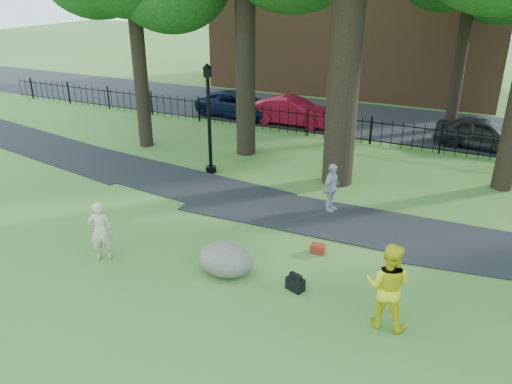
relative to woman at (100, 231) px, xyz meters
The scene contains 14 objects.
ground 4.25m from the woman, 13.07° to the left, with size 120.00×120.00×0.00m, color #446624.
footpath 7.05m from the woman, 43.74° to the left, with size 36.00×2.60×0.03m, color black.
street 17.44m from the woman, 76.52° to the left, with size 80.00×7.00×0.02m, color black.
iron_fence 13.57m from the woman, 72.58° to the left, with size 44.00×0.04×1.20m.
woman is the anchor object (origin of this frame).
man 7.44m from the woman, ahead, with size 0.97×0.75×1.99m, color yellow.
pedestrian 7.14m from the woman, 49.87° to the left, with size 0.95×0.39×1.61m, color #A4A4A9.
boulder 3.43m from the woman, 13.69° to the left, with size 1.45×1.09×0.85m, color gray.
lamppost 6.95m from the woman, 95.39° to the left, with size 0.41×0.41×4.16m.
backpack 5.32m from the woman, ahead, with size 0.43×0.27×0.32m, color black.
red_bag 5.86m from the woman, 28.07° to the left, with size 0.39×0.25×0.27m, color maroon.
red_sedan 14.45m from the woman, 91.18° to the left, with size 1.47×4.21×1.39m, color maroon.
navy_van 15.17m from the woman, 103.52° to the left, with size 2.16×4.69×1.30m, color #0A1736.
grey_car 16.90m from the woman, 59.40° to the left, with size 1.59×3.95×1.34m, color black.
Camera 1 is at (4.68, -9.68, 7.02)m, focal length 35.00 mm.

